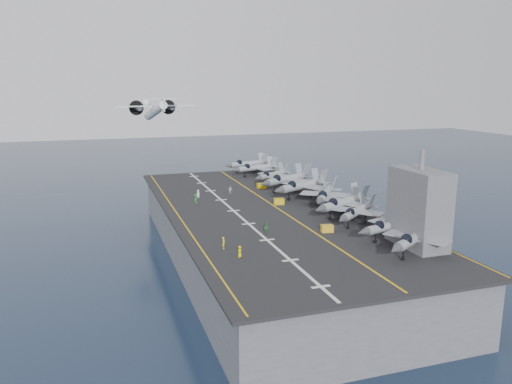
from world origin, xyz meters
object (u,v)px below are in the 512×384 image
object	(u,v)px
tow_cart_a	(327,228)
transport_plane	(156,111)
fighter_jet_0	(415,237)
island_superstructure	(419,199)

from	to	relation	value
tow_cart_a	transport_plane	size ratio (longest dim) A/B	0.08
fighter_jet_0	tow_cart_a	world-z (taller)	fighter_jet_0
island_superstructure	transport_plane	world-z (taller)	transport_plane
tow_cart_a	transport_plane	world-z (taller)	transport_plane
fighter_jet_0	tow_cart_a	size ratio (longest dim) A/B	7.66
island_superstructure	transport_plane	size ratio (longest dim) A/B	0.57
transport_plane	fighter_jet_0	bearing A→B (deg)	-73.29
island_superstructure	tow_cart_a	distance (m)	16.35
tow_cart_a	island_superstructure	bearing A→B (deg)	-48.42
tow_cart_a	transport_plane	distance (m)	78.35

